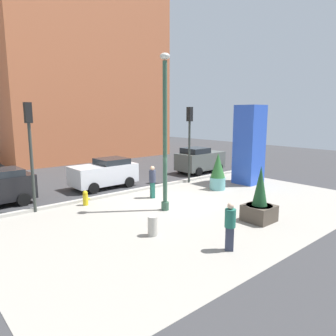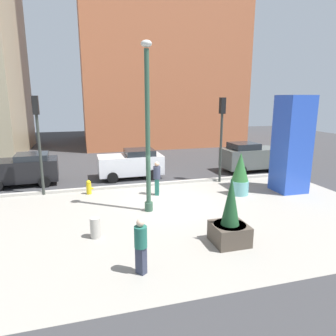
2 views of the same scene
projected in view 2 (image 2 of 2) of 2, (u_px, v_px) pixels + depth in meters
ground_plane at (151, 181)px, 18.21m from camera, size 60.00×60.00×0.00m
plaza_pavement at (182, 219)px, 12.59m from camera, size 18.00×10.00×0.02m
curb_strip at (154, 184)px, 17.37m from camera, size 18.00×0.24×0.16m
lamp_post at (148, 133)px, 12.73m from camera, size 0.44×0.44×7.09m
art_pillar_blue at (292, 145)px, 15.82m from camera, size 1.49×1.49×5.01m
potted_plant_near_left at (230, 221)px, 10.32m from camera, size 1.16×1.16×2.37m
potted_plant_mid_plaza at (240, 175)px, 15.57m from camera, size 0.93×0.93×2.20m
fire_hydrant at (89, 187)px, 15.75m from camera, size 0.36×0.26×0.75m
concrete_bollard at (95, 228)px, 10.83m from camera, size 0.36×0.36×0.75m
traffic_light_corner at (222, 127)px, 17.42m from camera, size 0.28×0.42×4.89m
traffic_light_far_side at (38, 130)px, 14.99m from camera, size 0.28×0.42×4.98m
car_curb_east at (250, 157)px, 20.64m from camera, size 3.89×2.15×1.94m
car_intersection at (131, 163)px, 18.93m from camera, size 3.93×2.14×1.76m
car_far_lane at (23, 169)px, 17.34m from camera, size 3.93×2.26×1.78m
pedestrian_on_sidewalk at (141, 244)px, 8.50m from camera, size 0.50×0.50×1.65m
pedestrian_crossing at (157, 177)px, 15.47m from camera, size 0.46×0.46×1.75m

